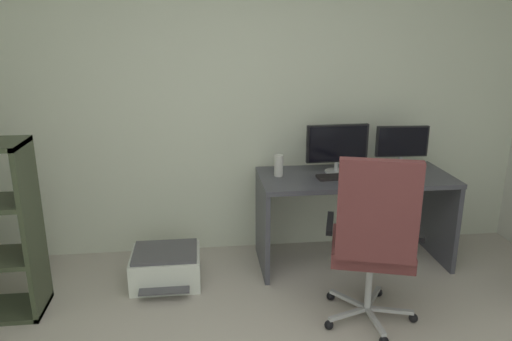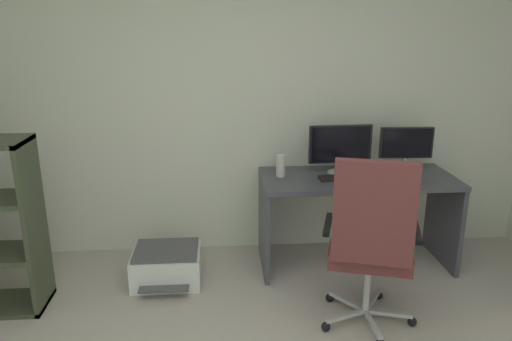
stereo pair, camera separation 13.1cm
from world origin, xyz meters
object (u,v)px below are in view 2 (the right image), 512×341
(computer_mouse, at_px, (371,177))
(office_chair, at_px, (371,239))
(desk, at_px, (356,200))
(keyboard, at_px, (341,178))
(monitor_secondary, at_px, (406,146))
(printer, at_px, (167,265))
(monitor_main, at_px, (340,146))
(desktop_speaker, at_px, (281,166))

(computer_mouse, xyz_separation_m, office_chair, (-0.25, -0.84, -0.13))
(desk, relative_size, keyboard, 4.42)
(desk, height_order, keyboard, keyboard)
(monitor_secondary, bearing_deg, printer, -171.81)
(computer_mouse, relative_size, office_chair, 0.09)
(monitor_main, bearing_deg, office_chair, -92.21)
(computer_mouse, distance_m, printer, 1.69)
(computer_mouse, bearing_deg, printer, -165.60)
(monitor_main, height_order, office_chair, office_chair)
(monitor_secondary, height_order, office_chair, office_chair)
(monitor_main, height_order, printer, monitor_main)
(computer_mouse, bearing_deg, desktop_speaker, -179.40)
(office_chair, height_order, printer, office_chair)
(keyboard, relative_size, desktop_speaker, 2.00)
(keyboard, relative_size, office_chair, 0.29)
(keyboard, distance_m, office_chair, 0.86)
(computer_mouse, bearing_deg, monitor_secondary, 37.94)
(monitor_main, height_order, computer_mouse, monitor_main)
(desk, relative_size, printer, 2.95)
(printer, bearing_deg, keyboard, 4.95)
(monitor_main, relative_size, keyboard, 1.46)
(keyboard, bearing_deg, desktop_speaker, 164.05)
(computer_mouse, xyz_separation_m, desktop_speaker, (-0.68, 0.12, 0.07))
(office_chair, bearing_deg, keyboard, 88.64)
(monitor_main, distance_m, computer_mouse, 0.34)
(keyboard, xyz_separation_m, desktop_speaker, (-0.46, 0.11, 0.07))
(office_chair, distance_m, printer, 1.59)
(keyboard, bearing_deg, monitor_main, 80.63)
(desk, bearing_deg, monitor_main, 142.49)
(computer_mouse, height_order, desktop_speaker, desktop_speaker)
(desk, bearing_deg, printer, -173.32)
(monitor_main, distance_m, printer, 1.62)
(desk, height_order, office_chair, office_chair)
(monitor_secondary, xyz_separation_m, keyboard, (-0.55, -0.16, -0.21))
(computer_mouse, height_order, printer, computer_mouse)
(monitor_secondary, relative_size, computer_mouse, 4.20)
(desk, xyz_separation_m, printer, (-1.49, -0.17, -0.42))
(office_chair, bearing_deg, computer_mouse, 73.66)
(printer, bearing_deg, monitor_secondary, 8.19)
(office_chair, bearing_deg, desk, 79.63)
(keyboard, bearing_deg, monitor_secondary, 13.29)
(monitor_main, distance_m, keyboard, 0.26)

